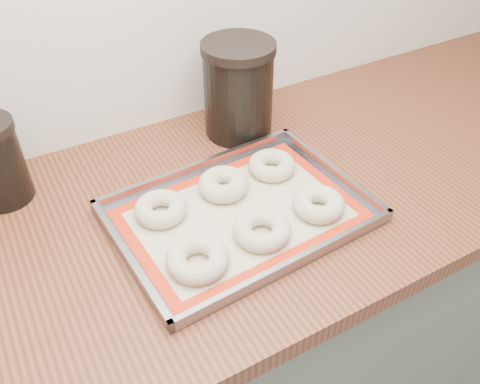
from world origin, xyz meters
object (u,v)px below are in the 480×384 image
bagel_front_mid (262,230)px  bagel_back_right (272,165)px  bagel_back_left (161,209)px  bagel_back_mid (223,184)px  bagel_front_right (319,204)px  canister_right (238,89)px  baking_tray (240,214)px  bagel_front_left (198,259)px

bagel_front_mid → bagel_back_right: bearing=52.7°
bagel_back_left → bagel_back_mid: 0.13m
bagel_back_left → bagel_back_mid: (0.13, 0.00, 0.00)m
bagel_front_right → bagel_front_mid: bearing=-177.3°
bagel_front_mid → bagel_front_right: (0.13, 0.01, 0.00)m
bagel_front_mid → canister_right: bearing=67.5°
bagel_front_mid → bagel_back_left: (-0.13, 0.14, -0.00)m
baking_tray → canister_right: bearing=61.3°
baking_tray → bagel_back_left: bagel_back_left is taller
baking_tray → bagel_front_right: 0.15m
bagel_front_right → bagel_back_mid: bearing=132.8°
bagel_back_left → bagel_back_right: (0.25, 0.01, -0.00)m
bagel_back_mid → bagel_back_right: (0.12, 0.01, -0.00)m
bagel_front_mid → bagel_back_right: (0.12, 0.15, -0.00)m
baking_tray → bagel_back_mid: bagel_back_mid is taller
bagel_back_mid → bagel_front_left: bearing=-130.4°
bagel_front_right → bagel_back_mid: (-0.13, 0.14, 0.00)m
bagel_front_left → bagel_front_right: same height
bagel_front_left → bagel_front_mid: same height
bagel_back_right → canister_right: size_ratio=0.45×
bagel_front_right → bagel_back_left: bagel_front_right is taller
bagel_front_right → canister_right: bearing=88.6°
bagel_front_left → bagel_back_mid: (0.13, 0.15, 0.00)m
bagel_back_left → canister_right: 0.34m
bagel_front_mid → bagel_back_mid: (-0.00, 0.14, 0.00)m
bagel_front_left → canister_right: size_ratio=0.50×
bagel_front_left → bagel_front_mid: size_ratio=1.03×
bagel_back_left → canister_right: bearing=34.7°
canister_right → bagel_back_left: bearing=-145.3°
baking_tray → bagel_front_mid: bagel_front_mid is taller
canister_right → bagel_front_mid: bearing=-112.5°
bagel_front_right → bagel_back_right: (-0.01, 0.15, -0.00)m
baking_tray → bagel_front_mid: 0.07m
bagel_front_mid → bagel_front_left: bearing=-176.9°
bagel_back_mid → bagel_front_right: bearing=-47.2°
bagel_back_left → bagel_front_mid: bearing=-46.2°
bagel_front_right → bagel_back_left: (-0.26, 0.13, -0.00)m
bagel_front_left → bagel_front_mid: bearing=3.1°
bagel_front_left → bagel_back_left: bearing=91.9°
baking_tray → bagel_back_left: 0.15m
bagel_front_left → bagel_back_left: size_ratio=1.09×
bagel_back_right → bagel_back_mid: bearing=-176.0°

